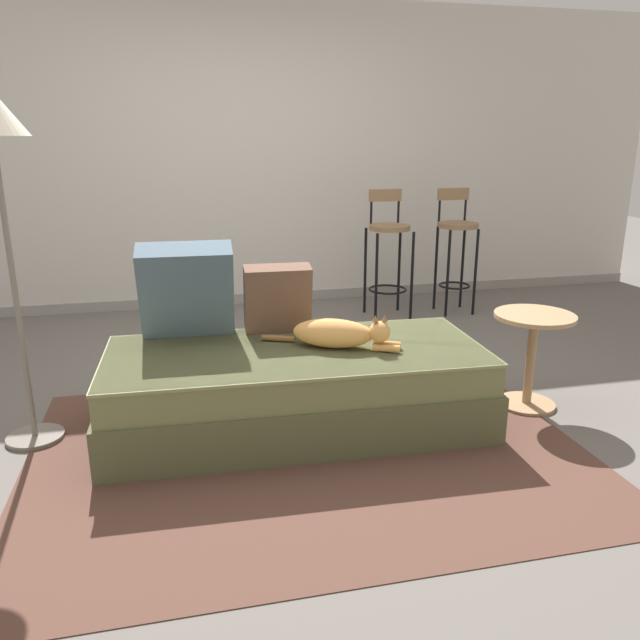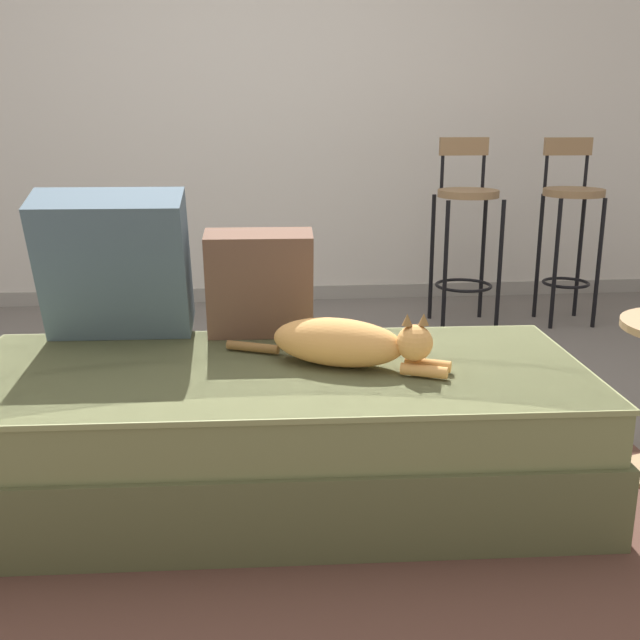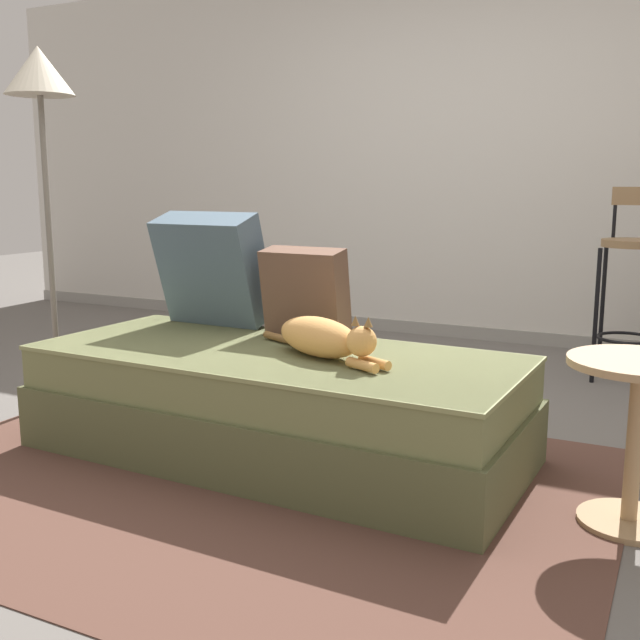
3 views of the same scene
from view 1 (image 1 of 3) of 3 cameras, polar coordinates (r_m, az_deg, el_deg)
name	(u,v)px [view 1 (image 1 of 3)]	position (r m, az deg, el deg)	size (l,w,h in m)	color
ground_plane	(284,396)	(3.73, -3.32, -6.95)	(16.00, 16.00, 0.00)	#66605B
wall_back_panel	(237,158)	(5.66, -7.62, 14.48)	(8.00, 0.10, 2.60)	silver
wall_baseboard_trim	(243,299)	(5.78, -7.09, 1.95)	(8.00, 0.02, 0.09)	gray
area_rug	(309,451)	(3.11, -1.04, -11.89)	(2.66, 1.96, 0.01)	brown
couch	(296,387)	(3.28, -2.16, -6.18)	(1.99, 0.93, 0.43)	brown
throw_pillow_corner	(187,290)	(3.42, -12.11, 2.72)	(0.50, 0.33, 0.52)	#4C6070
throw_pillow_middle	(278,298)	(3.46, -3.90, 2.00)	(0.37, 0.20, 0.38)	brown
cat	(339,333)	(3.22, 1.72, -1.23)	(0.69, 0.39, 0.19)	tan
bar_stool_near_window	(388,246)	(5.26, 6.27, 6.77)	(0.34, 0.34, 1.06)	black
bar_stool_by_doorway	(456,240)	(5.49, 12.36, 7.16)	(0.34, 0.34, 1.06)	black
side_table	(532,347)	(3.67, 18.80, -2.33)	(0.44, 0.44, 0.54)	tan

